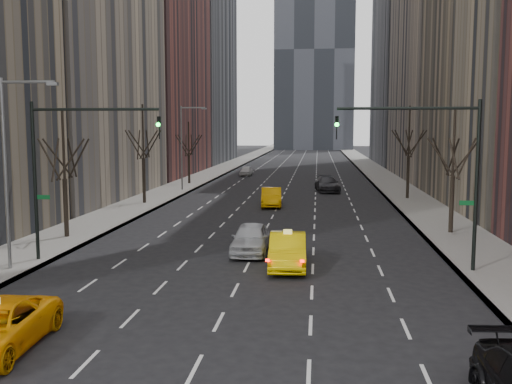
% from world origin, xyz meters
% --- Properties ---
extents(ground, '(400.00, 400.00, 0.00)m').
position_xyz_m(ground, '(0.00, 0.00, 0.00)').
color(ground, black).
rests_on(ground, ground).
extents(sidewalk_left, '(4.50, 320.00, 0.15)m').
position_xyz_m(sidewalk_left, '(-12.25, 70.00, 0.07)').
color(sidewalk_left, slate).
rests_on(sidewalk_left, ground).
extents(sidewalk_right, '(4.50, 320.00, 0.15)m').
position_xyz_m(sidewalk_right, '(12.25, 70.00, 0.07)').
color(sidewalk_right, slate).
rests_on(sidewalk_right, ground).
extents(bld_left_far, '(14.00, 28.00, 44.00)m').
position_xyz_m(bld_left_far, '(-21.50, 66.00, 22.00)').
color(bld_left_far, brown).
rests_on(bld_left_far, ground).
extents(bld_left_deep, '(14.00, 30.00, 60.00)m').
position_xyz_m(bld_left_deep, '(-21.50, 96.00, 30.00)').
color(bld_left_deep, '#5D5D61').
rests_on(bld_left_deep, ground).
extents(bld_right_deep, '(14.00, 30.00, 58.00)m').
position_xyz_m(bld_right_deep, '(21.50, 95.00, 29.00)').
color(bld_right_deep, '#5D5D61').
rests_on(bld_right_deep, ground).
extents(tree_lw_b, '(3.36, 3.50, 7.82)m').
position_xyz_m(tree_lw_b, '(-12.00, 18.00, 3.72)').
color(tree_lw_b, black).
rests_on(tree_lw_b, ground).
extents(tree_lw_c, '(3.36, 3.50, 8.74)m').
position_xyz_m(tree_lw_c, '(-12.00, 34.00, 4.04)').
color(tree_lw_c, black).
rests_on(tree_lw_c, ground).
extents(tree_lw_d, '(3.36, 3.50, 7.36)m').
position_xyz_m(tree_lw_d, '(-12.00, 52.00, 3.56)').
color(tree_lw_d, black).
rests_on(tree_lw_d, ground).
extents(tree_rw_b, '(3.36, 3.50, 7.82)m').
position_xyz_m(tree_rw_b, '(12.00, 22.00, 3.72)').
color(tree_rw_b, black).
rests_on(tree_rw_b, ground).
extents(tree_rw_c, '(3.36, 3.50, 8.74)m').
position_xyz_m(tree_rw_c, '(12.00, 40.00, 4.04)').
color(tree_rw_c, black).
rests_on(tree_rw_c, ground).
extents(traffic_mast_left, '(6.69, 0.39, 8.00)m').
position_xyz_m(traffic_mast_left, '(-9.11, 12.00, 5.49)').
color(traffic_mast_left, black).
rests_on(traffic_mast_left, ground).
extents(traffic_mast_right, '(6.69, 0.39, 8.00)m').
position_xyz_m(traffic_mast_right, '(9.11, 12.00, 5.49)').
color(traffic_mast_right, black).
rests_on(traffic_mast_right, ground).
extents(streetlight_near, '(2.83, 0.22, 9.00)m').
position_xyz_m(streetlight_near, '(-10.84, 10.00, 5.62)').
color(streetlight_near, slate).
rests_on(streetlight_near, ground).
extents(streetlight_far, '(2.83, 0.22, 9.00)m').
position_xyz_m(streetlight_far, '(-10.84, 45.00, 5.62)').
color(streetlight_far, slate).
rests_on(streetlight_far, ground).
extents(taxi_sedan, '(1.97, 5.12, 1.67)m').
position_xyz_m(taxi_sedan, '(2.01, 12.21, 0.83)').
color(taxi_sedan, yellow).
rests_on(taxi_sedan, ground).
extents(silver_sedan_ahead, '(2.00, 4.85, 1.64)m').
position_xyz_m(silver_sedan_ahead, '(-0.18, 15.14, 0.82)').
color(silver_sedan_ahead, '#A9ABB1').
rests_on(silver_sedan_ahead, ground).
extents(far_taxi, '(2.12, 5.04, 1.62)m').
position_xyz_m(far_taxi, '(-0.56, 33.90, 0.81)').
color(far_taxi, '#F1A405').
rests_on(far_taxi, ground).
extents(far_suv_grey, '(2.95, 5.81, 1.62)m').
position_xyz_m(far_suv_grey, '(4.47, 46.05, 0.81)').
color(far_suv_grey, '#2B2A2F').
rests_on(far_suv_grey, ground).
extents(far_car_white, '(1.62, 4.01, 1.37)m').
position_xyz_m(far_car_white, '(-6.73, 65.12, 0.68)').
color(far_car_white, silver).
rests_on(far_car_white, ground).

